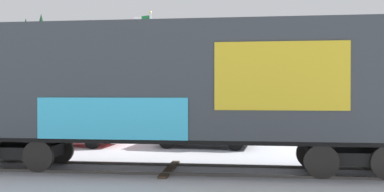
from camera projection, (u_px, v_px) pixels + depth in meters
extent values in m
plane|color=silver|center=(218.00, 171.00, 11.80)|extent=(260.00, 260.00, 0.00)
cube|color=#4C4742|center=(174.00, 174.00, 11.19)|extent=(59.99, 1.52, 0.08)
cube|color=#4C4742|center=(181.00, 165.00, 12.62)|extent=(59.99, 1.52, 0.08)
cube|color=#423323|center=(170.00, 169.00, 11.93)|extent=(0.30, 2.50, 0.07)
cube|color=#33383D|center=(178.00, 81.00, 11.88)|extent=(15.22, 3.42, 3.14)
cube|color=#2D2823|center=(178.00, 24.00, 11.86)|extent=(14.40, 0.74, 0.24)
cube|color=gold|center=(281.00, 76.00, 10.02)|extent=(3.33, 0.11, 1.73)
cube|color=#33A5CC|center=(111.00, 119.00, 10.52)|extent=(4.06, 0.13, 1.10)
cube|color=black|center=(178.00, 137.00, 11.89)|extent=(14.88, 2.03, 0.20)
cube|color=black|center=(24.00, 151.00, 12.45)|extent=(2.13, 1.43, 0.36)
cylinder|color=black|center=(11.00, 148.00, 13.26)|extent=(0.92, 0.14, 0.92)
cylinder|color=black|center=(38.00, 156.00, 11.63)|extent=(0.92, 0.14, 0.92)
cylinder|color=black|center=(60.00, 149.00, 13.07)|extent=(0.92, 0.14, 0.92)
cube|color=black|center=(347.00, 156.00, 11.35)|extent=(2.13, 1.43, 0.36)
cylinder|color=black|center=(321.00, 162.00, 10.73)|extent=(0.92, 0.14, 0.92)
cylinder|color=black|center=(312.00, 154.00, 12.16)|extent=(0.92, 0.14, 0.92)
cylinder|color=black|center=(370.00, 154.00, 11.97)|extent=(0.92, 0.14, 0.92)
cylinder|color=silver|center=(150.00, 71.00, 25.20)|extent=(0.12, 0.12, 7.26)
sphere|color=#D8CC66|center=(150.00, 12.00, 25.17)|extent=(0.18, 0.18, 0.18)
cube|color=#14662D|center=(142.00, 23.00, 25.54)|extent=(1.14, 0.59, 0.81)
cube|color=white|center=(138.00, 23.00, 25.70)|extent=(0.58, 0.32, 0.81)
cube|color=silver|center=(227.00, 73.00, 91.06)|extent=(138.74, 40.73, 13.25)
cube|color=brown|center=(180.00, 31.00, 79.66)|extent=(4.67, 3.54, 2.46)
cube|color=brown|center=(290.00, 29.00, 77.72)|extent=(7.19, 5.42, 2.61)
cone|color=#193D23|center=(293.00, 28.00, 82.93)|extent=(2.44, 2.44, 4.87)
cone|color=#193D23|center=(26.00, 27.00, 78.37)|extent=(1.79, 1.79, 3.58)
cone|color=#193D23|center=(41.00, 25.00, 79.01)|extent=(2.28, 2.28, 4.57)
cone|color=#193D23|center=(307.00, 26.00, 80.38)|extent=(2.28, 2.28, 4.55)
cube|color=#B21E1E|center=(67.00, 129.00, 17.62)|extent=(4.84, 2.26, 0.76)
cube|color=#2D333D|center=(64.00, 112.00, 17.64)|extent=(2.28, 1.86, 0.70)
cylinder|color=black|center=(109.00, 136.00, 18.21)|extent=(0.66, 0.28, 0.64)
cylinder|color=black|center=(93.00, 141.00, 16.47)|extent=(0.66, 0.28, 0.64)
cylinder|color=black|center=(44.00, 135.00, 18.77)|extent=(0.66, 0.28, 0.64)
cylinder|color=black|center=(22.00, 139.00, 17.03)|extent=(0.66, 0.28, 0.64)
cube|color=black|center=(205.00, 130.00, 17.09)|extent=(4.37, 2.42, 0.76)
cube|color=#2D333D|center=(202.00, 114.00, 17.11)|extent=(2.40, 1.97, 0.60)
cylinder|color=black|center=(240.00, 138.00, 17.65)|extent=(0.66, 0.30, 0.64)
cylinder|color=black|center=(235.00, 143.00, 15.91)|extent=(0.66, 0.30, 0.64)
cylinder|color=black|center=(178.00, 136.00, 18.28)|extent=(0.66, 0.30, 0.64)
cylinder|color=black|center=(167.00, 141.00, 16.53)|extent=(0.66, 0.30, 0.64)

